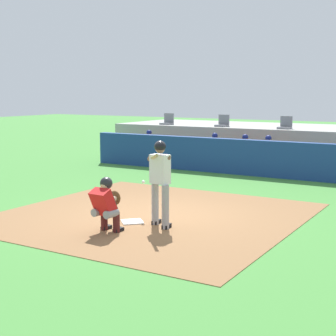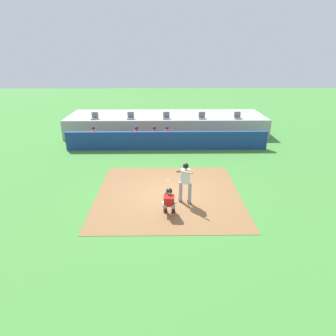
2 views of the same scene
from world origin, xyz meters
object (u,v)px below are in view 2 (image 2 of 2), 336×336
(dugout_player_1, at_px, (137,136))
(dugout_player_2, at_px, (154,136))
(home_plate, at_px, (168,202))
(stadium_seat_0, at_px, (95,117))
(stadium_seat_1, at_px, (131,117))
(stadium_seat_4, at_px, (238,117))
(catcher_crouched, at_px, (169,200))
(stadium_seat_3, at_px, (202,117))
(stadium_seat_2, at_px, (166,117))
(batter_at_plate, at_px, (185,180))
(dugout_player_3, at_px, (167,136))
(dugout_player_0, at_px, (94,136))

(dugout_player_1, xyz_separation_m, dugout_player_2, (1.20, 0.00, 0.00))
(home_plate, xyz_separation_m, stadium_seat_0, (-5.20, 10.18, 1.51))
(stadium_seat_1, bearing_deg, dugout_player_1, -74.24)
(stadium_seat_4, bearing_deg, catcher_crouched, -115.14)
(dugout_player_1, bearing_deg, stadium_seat_3, 23.74)
(catcher_crouched, bearing_deg, dugout_player_1, 102.67)
(stadium_seat_1, height_order, stadium_seat_2, same)
(stadium_seat_0, height_order, stadium_seat_3, same)
(stadium_seat_2, xyz_separation_m, stadium_seat_4, (5.20, 0.00, 0.00))
(stadium_seat_3, distance_m, stadium_seat_4, 2.60)
(stadium_seat_2, bearing_deg, stadium_seat_3, 0.00)
(home_plate, relative_size, stadium_seat_2, 0.92)
(batter_at_plate, height_order, dugout_player_1, batter_at_plate)
(batter_at_plate, xyz_separation_m, dugout_player_2, (-1.52, 8.13, -0.36))
(home_plate, relative_size, dugout_player_2, 0.34)
(dugout_player_1, xyz_separation_m, stadium_seat_1, (-0.57, 2.03, 0.86))
(stadium_seat_0, bearing_deg, dugout_player_3, -21.24)
(batter_at_plate, height_order, catcher_crouched, batter_at_plate)
(stadium_seat_4, bearing_deg, batter_at_plate, -113.92)
(home_plate, distance_m, catcher_crouched, 1.06)
(dugout_player_2, xyz_separation_m, dugout_player_3, (0.86, 0.00, 0.00))
(dugout_player_2, bearing_deg, stadium_seat_0, 155.05)
(home_plate, xyz_separation_m, stadium_seat_3, (2.60, 10.18, 1.51))
(dugout_player_2, bearing_deg, batter_at_plate, -79.43)
(catcher_crouched, distance_m, stadium_seat_4, 12.26)
(batter_at_plate, distance_m, stadium_seat_3, 10.36)
(stadium_seat_1, bearing_deg, stadium_seat_0, 180.00)
(stadium_seat_2, xyz_separation_m, stadium_seat_3, (2.60, 0.00, 0.00))
(dugout_player_3, relative_size, stadium_seat_1, 2.71)
(stadium_seat_0, bearing_deg, dugout_player_2, -24.95)
(dugout_player_1, distance_m, dugout_player_3, 2.06)
(stadium_seat_1, bearing_deg, dugout_player_0, -138.68)
(home_plate, height_order, dugout_player_1, dugout_player_1)
(stadium_seat_1, height_order, stadium_seat_3, same)
(batter_at_plate, xyz_separation_m, dugout_player_1, (-2.72, 8.13, -0.36))
(catcher_crouched, bearing_deg, stadium_seat_2, 90.03)
(dugout_player_0, bearing_deg, catcher_crouched, -61.43)
(batter_at_plate, xyz_separation_m, stadium_seat_0, (-5.89, 10.17, 0.50))
(home_plate, relative_size, stadium_seat_4, 0.92)
(stadium_seat_3, bearing_deg, stadium_seat_2, 180.00)
(dugout_player_3, relative_size, stadium_seat_0, 2.71)
(dugout_player_3, bearing_deg, catcher_crouched, -90.18)
(home_plate, xyz_separation_m, batter_at_plate, (0.69, 0.01, 1.01))
(dugout_player_1, bearing_deg, batter_at_plate, -71.53)
(batter_at_plate, bearing_deg, stadium_seat_2, 93.89)
(stadium_seat_1, distance_m, stadium_seat_3, 5.20)
(stadium_seat_1, relative_size, stadium_seat_4, 1.00)
(catcher_crouched, relative_size, dugout_player_0, 1.32)
(home_plate, xyz_separation_m, dugout_player_3, (0.03, 8.14, 0.65))
(dugout_player_1, bearing_deg, stadium_seat_1, 105.76)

